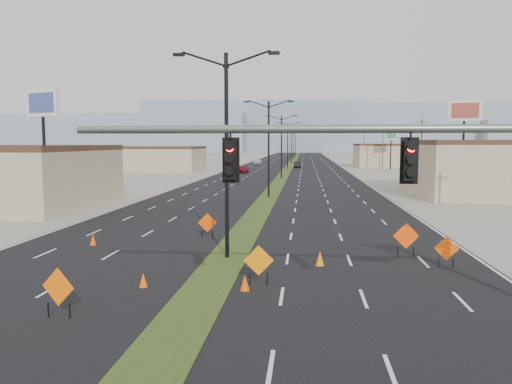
# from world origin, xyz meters

# --- Properties ---
(ground) EXTENTS (600.00, 600.00, 0.00)m
(ground) POSITION_xyz_m (0.00, 0.00, 0.00)
(ground) COLOR gray
(ground) RESTS_ON ground
(road_surface) EXTENTS (25.00, 400.00, 0.02)m
(road_surface) POSITION_xyz_m (0.00, 100.00, 0.00)
(road_surface) COLOR black
(road_surface) RESTS_ON ground
(median_strip) EXTENTS (2.00, 400.00, 0.04)m
(median_strip) POSITION_xyz_m (0.00, 100.00, 0.00)
(median_strip) COLOR #284016
(median_strip) RESTS_ON ground
(building_sw_far) EXTENTS (30.00, 14.00, 4.50)m
(building_sw_far) POSITION_xyz_m (-32.00, 85.00, 2.25)
(building_sw_far) COLOR tan
(building_sw_far) RESTS_ON ground
(building_se_far) EXTENTS (44.00, 16.00, 5.00)m
(building_se_far) POSITION_xyz_m (38.00, 110.00, 2.50)
(building_se_far) COLOR tan
(building_se_far) RESTS_ON ground
(mesa_west) EXTENTS (180.00, 50.00, 22.00)m
(mesa_west) POSITION_xyz_m (-120.00, 280.00, 11.00)
(mesa_west) COLOR #8194A1
(mesa_west) RESTS_ON ground
(mesa_center) EXTENTS (220.00, 50.00, 28.00)m
(mesa_center) POSITION_xyz_m (40.00, 300.00, 14.00)
(mesa_center) COLOR #8194A1
(mesa_center) RESTS_ON ground
(mesa_backdrop) EXTENTS (140.00, 50.00, 32.00)m
(mesa_backdrop) POSITION_xyz_m (-30.00, 320.00, 16.00)
(mesa_backdrop) COLOR #8194A1
(mesa_backdrop) RESTS_ON ground
(signal_mast) EXTENTS (16.30, 0.60, 8.00)m
(signal_mast) POSITION_xyz_m (8.56, 2.00, 4.79)
(signal_mast) COLOR slate
(signal_mast) RESTS_ON ground
(streetlight_0) EXTENTS (5.15, 0.24, 10.02)m
(streetlight_0) POSITION_xyz_m (0.00, 12.00, 5.42)
(streetlight_0) COLOR black
(streetlight_0) RESTS_ON ground
(streetlight_1) EXTENTS (5.15, 0.24, 10.02)m
(streetlight_1) POSITION_xyz_m (0.00, 40.00, 5.42)
(streetlight_1) COLOR black
(streetlight_1) RESTS_ON ground
(streetlight_2) EXTENTS (5.15, 0.24, 10.02)m
(streetlight_2) POSITION_xyz_m (0.00, 68.00, 5.42)
(streetlight_2) COLOR black
(streetlight_2) RESTS_ON ground
(streetlight_3) EXTENTS (5.15, 0.24, 10.02)m
(streetlight_3) POSITION_xyz_m (0.00, 96.00, 5.42)
(streetlight_3) COLOR black
(streetlight_3) RESTS_ON ground
(streetlight_4) EXTENTS (5.15, 0.24, 10.02)m
(streetlight_4) POSITION_xyz_m (0.00, 124.00, 5.42)
(streetlight_4) COLOR black
(streetlight_4) RESTS_ON ground
(streetlight_5) EXTENTS (5.15, 0.24, 10.02)m
(streetlight_5) POSITION_xyz_m (0.00, 152.00, 5.42)
(streetlight_5) COLOR black
(streetlight_5) RESTS_ON ground
(streetlight_6) EXTENTS (5.15, 0.24, 10.02)m
(streetlight_6) POSITION_xyz_m (0.00, 180.00, 5.42)
(streetlight_6) COLOR black
(streetlight_6) RESTS_ON ground
(utility_pole_1) EXTENTS (1.60, 0.20, 9.00)m
(utility_pole_1) POSITION_xyz_m (20.00, 60.00, 4.67)
(utility_pole_1) COLOR #4C3823
(utility_pole_1) RESTS_ON ground
(utility_pole_2) EXTENTS (1.60, 0.20, 9.00)m
(utility_pole_2) POSITION_xyz_m (20.00, 95.00, 4.67)
(utility_pole_2) COLOR #4C3823
(utility_pole_2) RESTS_ON ground
(utility_pole_3) EXTENTS (1.60, 0.20, 9.00)m
(utility_pole_3) POSITION_xyz_m (20.00, 130.00, 4.67)
(utility_pole_3) COLOR #4C3823
(utility_pole_3) RESTS_ON ground
(car_left) EXTENTS (2.02, 4.34, 1.44)m
(car_left) POSITION_xyz_m (-7.92, 81.43, 0.72)
(car_left) COLOR maroon
(car_left) RESTS_ON ground
(car_mid) EXTENTS (1.79, 4.36, 1.41)m
(car_mid) POSITION_xyz_m (2.00, 101.90, 0.70)
(car_mid) COLOR black
(car_mid) RESTS_ON ground
(car_far) EXTENTS (2.30, 5.06, 1.44)m
(car_far) POSITION_xyz_m (-8.87, 120.46, 0.72)
(car_far) COLOR silver
(car_far) RESTS_ON ground
(construction_sign_1) EXTENTS (1.22, 0.37, 1.67)m
(construction_sign_1) POSITION_xyz_m (-4.14, 3.00, 0.98)
(construction_sign_1) COLOR #FF6405
(construction_sign_1) RESTS_ON ground
(construction_sign_2) EXTENTS (1.12, 0.22, 1.50)m
(construction_sign_2) POSITION_xyz_m (-2.00, 17.04, 0.88)
(construction_sign_2) COLOR #EF4105
(construction_sign_2) RESTS_ON ground
(construction_sign_3) EXTENTS (1.21, 0.24, 1.63)m
(construction_sign_3) POSITION_xyz_m (2.00, 7.42, 0.96)
(construction_sign_3) COLOR orange
(construction_sign_3) RESTS_ON ground
(construction_sign_4) EXTENTS (1.07, 0.27, 1.45)m
(construction_sign_4) POSITION_xyz_m (10.28, 11.03, 0.85)
(construction_sign_4) COLOR #FF4A05
(construction_sign_4) RESTS_ON ground
(construction_sign_5) EXTENTS (1.30, 0.13, 1.73)m
(construction_sign_5) POSITION_xyz_m (8.88, 13.07, 1.02)
(construction_sign_5) COLOR #F84605
(construction_sign_5) RESTS_ON ground
(cone_0) EXTENTS (0.44, 0.44, 0.58)m
(cone_0) POSITION_xyz_m (-2.52, 6.66, 0.29)
(cone_0) COLOR #EA5604
(cone_0) RESTS_ON ground
(cone_1) EXTENTS (0.46, 0.46, 0.64)m
(cone_1) POSITION_xyz_m (1.55, 6.59, 0.32)
(cone_1) COLOR #E64E04
(cone_1) RESTS_ON ground
(cone_2) EXTENTS (0.52, 0.52, 0.68)m
(cone_2) POSITION_xyz_m (4.55, 10.85, 0.34)
(cone_2) COLOR orange
(cone_2) RESTS_ON ground
(cone_3) EXTENTS (0.46, 0.46, 0.63)m
(cone_3) POSITION_xyz_m (-7.94, 14.29, 0.31)
(cone_3) COLOR #F83B05
(cone_3) RESTS_ON ground
(pole_sign_west) EXTENTS (3.13, 1.41, 9.82)m
(pole_sign_west) POSITION_xyz_m (-16.25, 24.70, 8.04)
(pole_sign_west) COLOR black
(pole_sign_west) RESTS_ON ground
(pole_sign_east_near) EXTENTS (3.30, 1.15, 10.18)m
(pole_sign_east_near) POSITION_xyz_m (20.34, 42.39, 8.35)
(pole_sign_east_near) COLOR black
(pole_sign_east_near) RESTS_ON ground
(pole_sign_east_far) EXTENTS (2.67, 0.81, 8.11)m
(pole_sign_east_far) POSITION_xyz_m (21.98, 97.02, 6.53)
(pole_sign_east_far) COLOR black
(pole_sign_east_far) RESTS_ON ground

